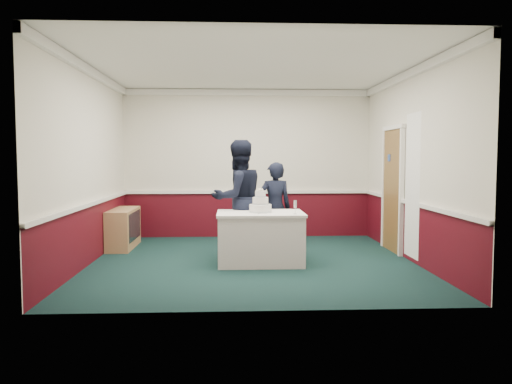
{
  "coord_description": "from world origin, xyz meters",
  "views": [
    {
      "loc": [
        -0.32,
        -7.68,
        1.63
      ],
      "look_at": [
        0.05,
        -0.1,
        1.1
      ],
      "focal_mm": 35.0,
      "sensor_mm": 36.0,
      "label": 1
    }
  ],
  "objects_px": {
    "champagne_flute": "(295,205)",
    "person_woman": "(275,208)",
    "sideboard": "(124,228)",
    "cake_table": "(260,237)",
    "cake_knife": "(259,214)",
    "wedding_cake": "(260,205)",
    "person_man": "(238,198)"
  },
  "relations": [
    {
      "from": "sideboard",
      "to": "cake_table",
      "type": "xyz_separation_m",
      "value": [
        2.39,
        -1.45,
        0.05
      ]
    },
    {
      "from": "cake_table",
      "to": "cake_knife",
      "type": "relative_size",
      "value": 6.0
    },
    {
      "from": "cake_knife",
      "to": "champagne_flute",
      "type": "distance_m",
      "value": 0.55
    },
    {
      "from": "person_woman",
      "to": "sideboard",
      "type": "bearing_deg",
      "value": -18.0
    },
    {
      "from": "cake_table",
      "to": "person_man",
      "type": "bearing_deg",
      "value": 120.0
    },
    {
      "from": "cake_table",
      "to": "wedding_cake",
      "type": "height_order",
      "value": "wedding_cake"
    },
    {
      "from": "cake_table",
      "to": "champagne_flute",
      "type": "distance_m",
      "value": 0.78
    },
    {
      "from": "wedding_cake",
      "to": "person_woman",
      "type": "height_order",
      "value": "person_woman"
    },
    {
      "from": "champagne_flute",
      "to": "sideboard",
      "type": "bearing_deg",
      "value": 149.13
    },
    {
      "from": "cake_knife",
      "to": "person_woman",
      "type": "bearing_deg",
      "value": 86.32
    },
    {
      "from": "champagne_flute",
      "to": "person_woman",
      "type": "height_order",
      "value": "person_woman"
    },
    {
      "from": "cake_table",
      "to": "champagne_flute",
      "type": "height_order",
      "value": "champagne_flute"
    },
    {
      "from": "sideboard",
      "to": "wedding_cake",
      "type": "height_order",
      "value": "wedding_cake"
    },
    {
      "from": "cake_table",
      "to": "champagne_flute",
      "type": "xyz_separation_m",
      "value": [
        0.5,
        -0.28,
        0.53
      ]
    },
    {
      "from": "sideboard",
      "to": "person_woman",
      "type": "bearing_deg",
      "value": -12.29
    },
    {
      "from": "sideboard",
      "to": "wedding_cake",
      "type": "xyz_separation_m",
      "value": [
        2.39,
        -1.45,
        0.55
      ]
    },
    {
      "from": "sideboard",
      "to": "wedding_cake",
      "type": "distance_m",
      "value": 2.85
    },
    {
      "from": "cake_knife",
      "to": "champagne_flute",
      "type": "height_order",
      "value": "champagne_flute"
    },
    {
      "from": "wedding_cake",
      "to": "champagne_flute",
      "type": "relative_size",
      "value": 1.78
    },
    {
      "from": "sideboard",
      "to": "cake_knife",
      "type": "relative_size",
      "value": 5.45
    },
    {
      "from": "wedding_cake",
      "to": "person_woman",
      "type": "distance_m",
      "value": 0.92
    },
    {
      "from": "wedding_cake",
      "to": "cake_knife",
      "type": "relative_size",
      "value": 1.65
    },
    {
      "from": "sideboard",
      "to": "person_man",
      "type": "bearing_deg",
      "value": -22.98
    },
    {
      "from": "cake_table",
      "to": "cake_knife",
      "type": "bearing_deg",
      "value": -98.53
    },
    {
      "from": "sideboard",
      "to": "champagne_flute",
      "type": "bearing_deg",
      "value": -30.87
    },
    {
      "from": "cake_table",
      "to": "champagne_flute",
      "type": "bearing_deg",
      "value": -29.25
    },
    {
      "from": "person_man",
      "to": "person_woman",
      "type": "distance_m",
      "value": 0.71
    },
    {
      "from": "sideboard",
      "to": "champagne_flute",
      "type": "relative_size",
      "value": 5.85
    },
    {
      "from": "champagne_flute",
      "to": "cake_table",
      "type": "bearing_deg",
      "value": 150.75
    },
    {
      "from": "wedding_cake",
      "to": "person_man",
      "type": "bearing_deg",
      "value": 120.0
    },
    {
      "from": "sideboard",
      "to": "champagne_flute",
      "type": "xyz_separation_m",
      "value": [
        2.89,
        -1.73,
        0.58
      ]
    },
    {
      "from": "cake_table",
      "to": "sideboard",
      "type": "bearing_deg",
      "value": 148.79
    }
  ]
}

